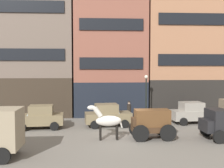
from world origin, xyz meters
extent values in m
plane|color=slate|center=(0.00, 0.00, 0.00)|extent=(120.00, 120.00, 0.00)
cube|color=#33281E|center=(-8.27, 10.59, 1.90)|extent=(7.86, 6.23, 3.80)
cube|color=#66564C|center=(-8.27, 10.59, 8.17)|extent=(7.86, 6.23, 8.75)
cube|color=black|center=(-8.27, 7.41, 5.99)|extent=(6.60, 0.12, 1.10)
cube|color=black|center=(-8.27, 7.41, 10.36)|extent=(6.60, 0.12, 1.10)
cube|color=black|center=(-0.62, 10.59, 1.69)|extent=(7.13, 6.23, 3.37)
cube|color=brown|center=(-0.62, 10.59, 8.81)|extent=(7.13, 6.23, 10.87)
cube|color=black|center=(-0.62, 7.41, 5.19)|extent=(5.99, 0.12, 1.10)
cube|color=black|center=(-0.62, 7.41, 8.81)|extent=(5.99, 0.12, 1.10)
cube|color=black|center=(7.64, 10.59, 1.80)|extent=(9.11, 6.23, 3.59)
cube|color=#9E6B4C|center=(7.64, 10.59, 9.39)|extent=(9.11, 6.23, 11.60)
cube|color=black|center=(7.64, 7.41, 5.52)|extent=(7.65, 0.12, 1.10)
cube|color=black|center=(7.64, 7.41, 9.39)|extent=(7.65, 0.12, 1.10)
cube|color=#3D2819|center=(1.65, -0.33, 0.70)|extent=(2.73, 1.37, 0.36)
cube|color=brown|center=(1.65, -0.33, 1.43)|extent=(2.32, 1.17, 1.10)
cube|color=#3D2819|center=(0.51, -0.36, 1.18)|extent=(0.43, 1.05, 0.50)
cylinder|color=black|center=(0.77, -1.07, 0.55)|extent=(1.10, 0.11, 1.10)
cylinder|color=black|center=(0.73, 0.35, 0.55)|extent=(1.10, 0.11, 1.10)
cylinder|color=black|center=(2.57, -1.02, 0.55)|extent=(1.10, 0.11, 1.10)
cylinder|color=black|center=(2.53, 0.40, 0.55)|extent=(1.10, 0.11, 1.10)
ellipsoid|color=beige|center=(-1.25, -0.33, 1.25)|extent=(1.72, 0.65, 0.70)
cylinder|color=beige|center=(-1.97, -0.35, 1.85)|extent=(0.67, 0.34, 0.76)
ellipsoid|color=beige|center=(-2.37, -0.36, 2.15)|extent=(0.57, 0.26, 0.30)
cylinder|color=beige|center=(-0.44, -0.31, 1.10)|extent=(0.27, 0.11, 0.65)
cylinder|color=black|center=(-1.79, -0.53, 0.47)|extent=(0.14, 0.14, 0.95)
cylinder|color=black|center=(-1.80, -0.17, 0.47)|extent=(0.14, 0.14, 0.95)
cylinder|color=black|center=(-0.69, -0.50, 0.47)|extent=(0.14, 0.14, 0.95)
cylinder|color=black|center=(-0.70, -0.14, 0.47)|extent=(0.14, 0.14, 0.95)
cylinder|color=black|center=(-6.69, -4.63, 0.42)|extent=(0.84, 0.23, 0.84)
cylinder|color=black|center=(-6.71, -2.73, 0.42)|extent=(0.84, 0.23, 0.84)
cube|color=black|center=(6.07, -0.75, 1.27)|extent=(1.47, 1.75, 1.50)
cube|color=black|center=(5.37, -0.78, 0.97)|extent=(0.96, 1.48, 0.80)
cube|color=silver|center=(5.62, -0.77, 1.52)|extent=(0.25, 1.37, 0.64)
cylinder|color=black|center=(5.66, -1.72, 0.42)|extent=(0.85, 0.25, 0.84)
cylinder|color=black|center=(5.58, 0.18, 0.42)|extent=(0.85, 0.25, 0.84)
cube|color=gray|center=(6.23, 4.55, 0.73)|extent=(3.83, 1.92, 0.80)
cube|color=gray|center=(6.08, 4.54, 1.48)|extent=(1.92, 1.59, 0.70)
cube|color=silver|center=(6.93, 4.61, 1.35)|extent=(0.45, 1.34, 0.56)
cylinder|color=black|center=(7.35, 5.49, 0.33)|extent=(0.67, 0.24, 0.66)
cylinder|color=black|center=(7.50, 3.82, 0.33)|extent=(0.67, 0.24, 0.66)
cylinder|color=black|center=(4.96, 5.28, 0.33)|extent=(0.67, 0.24, 0.66)
cylinder|color=black|center=(5.11, 3.61, 0.33)|extent=(0.67, 0.24, 0.66)
cube|color=#7A6B4C|center=(-6.52, 3.22, 0.73)|extent=(3.83, 1.92, 0.80)
cube|color=#7A6B4C|center=(-6.37, 3.23, 1.48)|extent=(1.92, 1.59, 0.70)
cube|color=silver|center=(-7.21, 3.16, 1.35)|extent=(0.45, 1.34, 0.56)
cylinder|color=black|center=(-7.64, 2.27, 0.33)|extent=(0.67, 0.24, 0.66)
cylinder|color=black|center=(-7.79, 3.95, 0.33)|extent=(0.67, 0.24, 0.66)
cylinder|color=black|center=(-5.25, 2.49, 0.33)|extent=(0.67, 0.24, 0.66)
cylinder|color=black|center=(-5.40, 4.16, 0.33)|extent=(0.67, 0.24, 0.66)
cube|color=#7A6B4C|center=(-1.10, 3.76, 0.73)|extent=(3.86, 2.02, 0.80)
cube|color=#7A6B4C|center=(-1.25, 3.75, 1.48)|extent=(1.96, 1.64, 0.70)
cube|color=silver|center=(-0.40, 3.85, 1.35)|extent=(0.48, 1.34, 0.56)
cylinder|color=black|center=(0.00, 4.74, 0.33)|extent=(0.68, 0.26, 0.66)
cylinder|color=black|center=(0.19, 3.07, 0.33)|extent=(0.68, 0.26, 0.66)
cylinder|color=black|center=(-2.39, 4.46, 0.33)|extent=(0.68, 0.26, 0.66)
cylinder|color=black|center=(-2.19, 2.79, 0.33)|extent=(0.68, 0.26, 0.66)
cylinder|color=black|center=(0.77, 5.89, 0.42)|extent=(0.16, 0.16, 0.85)
cylinder|color=black|center=(0.97, 5.89, 0.42)|extent=(0.16, 0.16, 0.85)
cylinder|color=black|center=(0.87, 5.89, 1.16)|extent=(0.48, 0.48, 0.62)
sphere|color=tan|center=(0.87, 5.89, 1.60)|extent=(0.22, 0.22, 0.22)
cylinder|color=black|center=(0.87, 5.89, 1.70)|extent=(0.28, 0.28, 0.02)
cylinder|color=black|center=(0.87, 5.89, 1.75)|extent=(0.18, 0.18, 0.09)
cylinder|color=black|center=(2.38, 5.78, 1.90)|extent=(0.12, 0.12, 3.80)
sphere|color=silver|center=(2.38, 5.78, 3.96)|extent=(0.32, 0.32, 0.32)
cylinder|color=maroon|center=(8.81, 5.71, 0.35)|extent=(0.24, 0.24, 0.70)
sphere|color=maroon|center=(8.81, 5.71, 0.72)|extent=(0.22, 0.22, 0.22)
camera|label=1|loc=(-2.05, -17.92, 4.73)|focal=43.22mm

